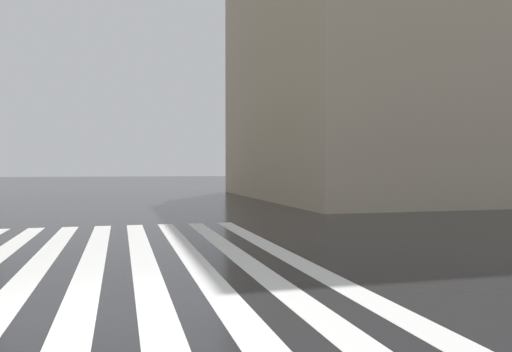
% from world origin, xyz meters
% --- Properties ---
extents(ground_plane, '(220.00, 220.00, 0.00)m').
position_xyz_m(ground_plane, '(0.00, 0.00, 0.00)').
color(ground_plane, black).
extents(zebra_crossing, '(13.00, 7.50, 0.01)m').
position_xyz_m(zebra_crossing, '(4.00, -0.48, 0.00)').
color(zebra_crossing, silver).
rests_on(zebra_crossing, ground_plane).
extents(haussmann_block_corner, '(19.94, 20.27, 24.65)m').
position_xyz_m(haussmann_block_corner, '(22.47, -18.72, 12.07)').
color(haussmann_block_corner, tan).
rests_on(haussmann_block_corner, ground_plane).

